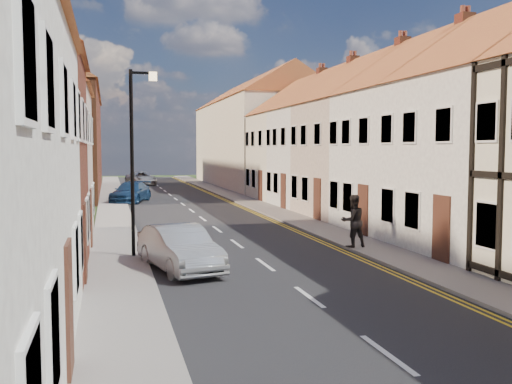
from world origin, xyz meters
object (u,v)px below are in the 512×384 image
object	(u,v)px
lamppost	(135,151)
pedestrian_right	(353,221)
car_mid	(179,248)
car_distant	(141,178)
car_far	(131,192)

from	to	relation	value
lamppost	pedestrian_right	world-z (taller)	lamppost
car_mid	car_distant	bearing A→B (deg)	75.24
car_far	car_distant	distance (m)	18.47
car_far	car_distant	world-z (taller)	car_far
car_mid	pedestrian_right	size ratio (longest dim) A/B	2.18
pedestrian_right	car_distant	bearing A→B (deg)	-86.88
lamppost	car_far	world-z (taller)	lamppost
car_distant	pedestrian_right	distance (m)	39.46
car_mid	car_far	xyz separation A→B (m)	(-0.54, 22.58, 0.01)
car_mid	pedestrian_right	bearing A→B (deg)	3.17
car_mid	car_distant	size ratio (longest dim) A/B	0.83
car_mid	car_far	bearing A→B (deg)	78.23
lamppost	pedestrian_right	size ratio (longest dim) A/B	3.23
pedestrian_right	car_mid	bearing A→B (deg)	11.85
car_distant	pedestrian_right	xyz separation A→B (m)	(5.20, -39.12, 0.37)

